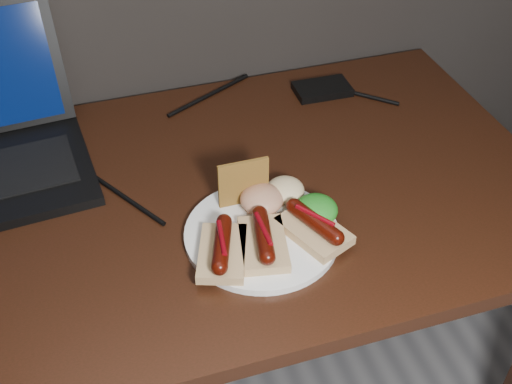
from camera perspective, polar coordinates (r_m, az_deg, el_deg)
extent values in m
cube|color=black|center=(1.11, -9.04, -1.71)|extent=(1.40, 0.70, 0.03)
cube|color=black|center=(1.74, 11.74, -0.04)|extent=(0.05, 0.05, 0.72)
cube|color=black|center=(1.37, 5.91, 9.09)|extent=(0.12, 0.07, 0.02)
cylinder|color=black|center=(1.11, -11.27, -0.68)|extent=(0.10, 0.16, 0.01)
cylinder|color=black|center=(1.36, -4.19, 8.59)|extent=(0.20, 0.11, 0.01)
cylinder|color=black|center=(1.37, 9.78, 8.41)|extent=(0.11, 0.10, 0.01)
cylinder|color=white|center=(1.03, 0.51, -3.75)|extent=(0.29, 0.29, 0.01)
cube|color=#E0B883|center=(0.98, -3.01, -5.45)|extent=(0.10, 0.13, 0.02)
cylinder|color=#430B04|center=(0.96, -3.05, -4.61)|extent=(0.06, 0.10, 0.02)
sphere|color=#430B04|center=(0.93, -3.27, -6.69)|extent=(0.02, 0.02, 0.02)
sphere|color=#430B04|center=(1.00, -2.85, -2.66)|extent=(0.02, 0.02, 0.02)
cylinder|color=#63040B|center=(0.95, -3.08, -4.08)|extent=(0.02, 0.07, 0.01)
cube|color=#E0B883|center=(0.99, 0.65, -4.65)|extent=(0.09, 0.13, 0.02)
cylinder|color=#430B04|center=(0.98, 0.66, -3.80)|extent=(0.04, 0.10, 0.02)
sphere|color=#430B04|center=(0.94, 1.02, -5.82)|extent=(0.03, 0.02, 0.02)
sphere|color=#430B04|center=(1.01, 0.33, -1.92)|extent=(0.03, 0.02, 0.02)
cylinder|color=#63040B|center=(0.97, 0.67, -3.28)|extent=(0.01, 0.07, 0.01)
cube|color=#E0B883|center=(1.01, 5.16, -3.46)|extent=(0.11, 0.13, 0.02)
cylinder|color=#430B04|center=(1.00, 5.23, -2.62)|extent=(0.06, 0.10, 0.02)
sphere|color=#430B04|center=(0.98, 7.17, -4.07)|extent=(0.02, 0.02, 0.02)
sphere|color=#430B04|center=(1.02, 3.38, -1.23)|extent=(0.03, 0.02, 0.02)
cylinder|color=#63040B|center=(0.99, 5.27, -2.09)|extent=(0.05, 0.06, 0.01)
cube|color=olive|center=(1.05, -1.12, 0.86)|extent=(0.09, 0.01, 0.08)
ellipsoid|color=#145D12|center=(1.03, 5.38, -1.57)|extent=(0.07, 0.07, 0.04)
ellipsoid|color=maroon|center=(1.05, 0.52, -0.63)|extent=(0.07, 0.07, 0.04)
ellipsoid|color=silver|center=(1.07, 2.62, 0.18)|extent=(0.06, 0.06, 0.04)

